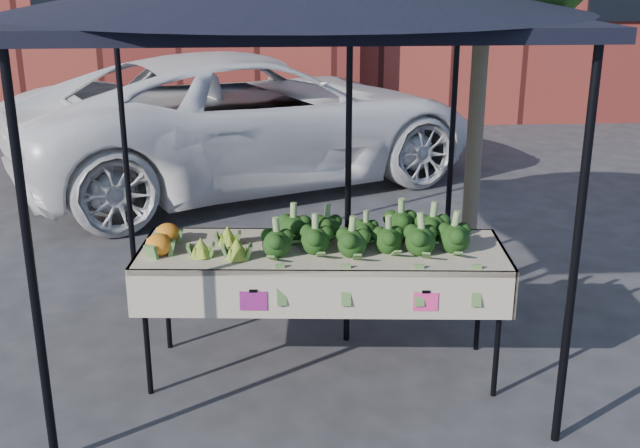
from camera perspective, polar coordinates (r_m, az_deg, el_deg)
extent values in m
plane|color=#29292C|center=(5.40, 2.37, -11.10)|extent=(90.00, 90.00, 0.00)
cube|color=#BEB599|center=(5.26, 0.16, -6.38)|extent=(2.46, 1.00, 0.90)
cube|color=#F22D8C|center=(4.78, -4.53, -5.83)|extent=(0.17, 0.01, 0.12)
cube|color=#FB2F86|center=(4.88, 8.06, -5.43)|extent=(0.17, 0.01, 0.12)
ellipsoid|color=#17350D|center=(5.10, 3.22, -0.36)|extent=(1.35, 0.55, 0.24)
ellipsoid|color=#9DBC3B|center=(5.04, -7.39, -1.05)|extent=(0.41, 0.45, 0.18)
ellipsoid|color=orange|center=(5.16, -11.44, -0.93)|extent=(0.21, 0.41, 0.16)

